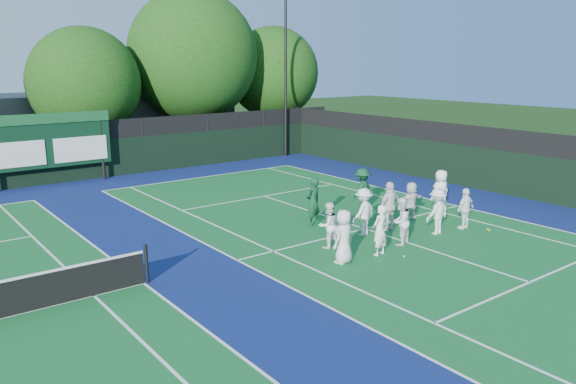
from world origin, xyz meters
TOP-DOWN VIEW (x-y plane):
  - ground at (0.00, 0.00)m, footprint 120.00×120.00m
  - court_apron at (-6.00, 1.00)m, footprint 34.00×32.00m
  - near_court at (0.00, 1.00)m, footprint 11.05×23.85m
  - back_fence at (-6.00, 16.00)m, footprint 34.00×0.08m
  - divider_fence_right at (9.00, 1.00)m, footprint 0.08×32.00m
  - scoreboard at (-7.01, 15.59)m, footprint 6.00×0.21m
  - clubhouse at (-2.00, 24.00)m, footprint 18.00×6.00m
  - light_pole_right at (7.50, 15.70)m, footprint 1.20×0.30m
  - tree_c at (-3.64, 19.58)m, footprint 6.23×6.23m
  - tree_d at (3.22, 19.58)m, footprint 8.14×8.14m
  - tree_e at (9.41, 19.58)m, footprint 6.32×6.32m
  - tennis_ball_0 at (-1.19, -1.92)m, footprint 0.07×0.07m
  - tennis_ball_2 at (3.39, -1.90)m, footprint 0.07×0.07m
  - tennis_ball_4 at (0.85, 2.15)m, footprint 0.07×0.07m
  - tennis_ball_5 at (3.45, -1.79)m, footprint 0.07×0.07m
  - player_front_0 at (-3.03, -1.10)m, footprint 0.93×0.75m
  - player_front_1 at (-1.64, -1.27)m, footprint 0.64×0.47m
  - player_front_2 at (-0.34, -0.96)m, footprint 0.92×0.80m
  - player_front_3 at (1.60, -0.94)m, footprint 1.08×0.64m
  - player_front_4 at (2.92, -1.16)m, footprint 0.90×0.39m
  - player_back_0 at (-2.45, 0.26)m, footprint 0.78×0.62m
  - player_back_1 at (-0.56, 0.55)m, footprint 1.18×0.81m
  - player_back_2 at (0.60, 0.38)m, footprint 1.06×0.47m
  - player_back_3 at (2.29, 0.85)m, footprint 1.42×0.59m
  - player_back_4 at (3.98, 0.77)m, footprint 0.90×0.62m
  - coach_left at (-1.23, 2.48)m, footprint 0.73×0.53m
  - coach_right at (1.44, 2.64)m, footprint 1.30×0.91m

SIDE VIEW (x-z plane):
  - ground at x=0.00m, z-range 0.00..0.00m
  - court_apron at x=-6.00m, z-range 0.00..0.01m
  - near_court at x=0.00m, z-range 0.01..0.01m
  - tennis_ball_0 at x=-1.19m, z-range 0.00..0.07m
  - tennis_ball_2 at x=3.39m, z-range 0.00..0.07m
  - tennis_ball_4 at x=0.85m, z-range 0.00..0.07m
  - tennis_ball_5 at x=3.45m, z-range 0.00..0.07m
  - player_back_3 at x=2.29m, z-range 0.00..1.48m
  - player_back_0 at x=-2.45m, z-range 0.00..1.52m
  - player_front_4 at x=2.92m, z-range 0.00..1.52m
  - player_front_2 at x=-0.34m, z-range 0.00..1.60m
  - player_front_1 at x=-1.64m, z-range 0.00..1.62m
  - player_front_3 at x=1.60m, z-range 0.00..1.64m
  - player_front_0 at x=-3.03m, z-range 0.00..1.66m
  - player_back_1 at x=-0.56m, z-range 0.00..1.68m
  - player_back_4 at x=3.98m, z-range 0.00..1.76m
  - player_back_2 at x=0.60m, z-range 0.00..1.79m
  - coach_left at x=-1.23m, z-range 0.00..1.83m
  - coach_right at x=1.44m, z-range 0.00..1.84m
  - back_fence at x=-6.00m, z-range -0.14..2.86m
  - divider_fence_right at x=9.00m, z-range -0.14..2.86m
  - clubhouse at x=-2.00m, z-range 0.00..4.00m
  - scoreboard at x=-7.01m, z-range 0.42..3.97m
  - tree_c at x=-3.64m, z-range 0.67..8.57m
  - tree_e at x=9.41m, z-range 0.85..9.21m
  - tree_d at x=3.22m, z-range 0.90..11.27m
  - light_pole_right at x=7.50m, z-range 1.24..11.36m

